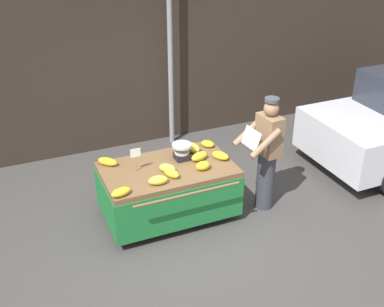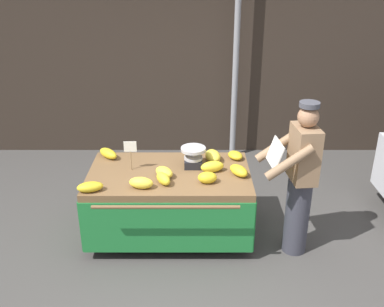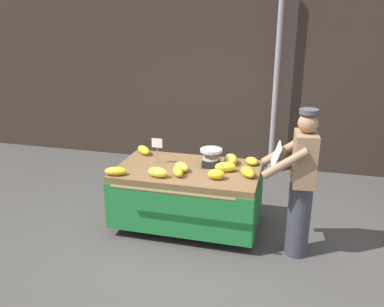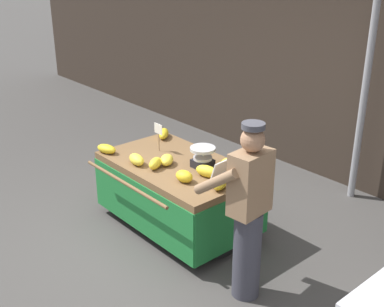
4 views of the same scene
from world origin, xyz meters
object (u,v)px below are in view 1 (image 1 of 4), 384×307
(banana_bunch_0, at_px, (167,168))
(banana_bunch_1, at_px, (121,192))
(price_sign, at_px, (136,155))
(banana_bunch_9, at_px, (208,144))
(weighing_scale, at_px, (182,152))
(banana_cart, at_px, (168,181))
(banana_bunch_3, at_px, (220,156))
(banana_bunch_6, at_px, (108,162))
(vendor_person, at_px, (267,154))
(street_pole, at_px, (170,57))
(banana_bunch_5, at_px, (158,180))
(banana_bunch_2, at_px, (203,166))
(banana_bunch_4, at_px, (193,148))
(banana_bunch_8, at_px, (199,156))
(banana_bunch_7, at_px, (172,173))

(banana_bunch_0, bearing_deg, banana_bunch_1, -156.18)
(price_sign, xyz_separation_m, banana_bunch_9, (1.19, 0.29, -0.20))
(price_sign, bearing_deg, weighing_scale, 6.25)
(banana_cart, bearing_deg, banana_bunch_3, -5.54)
(banana_bunch_6, bearing_deg, vendor_person, -18.28)
(banana_cart, bearing_deg, banana_bunch_0, -112.79)
(street_pole, height_order, weighing_scale, street_pole)
(vendor_person, bearing_deg, banana_bunch_5, -178.30)
(price_sign, distance_m, banana_bunch_6, 0.48)
(banana_bunch_5, bearing_deg, banana_bunch_2, 9.60)
(banana_bunch_4, relative_size, banana_bunch_9, 1.32)
(weighing_scale, relative_size, price_sign, 0.82)
(banana_bunch_8, bearing_deg, weighing_scale, 148.42)
(banana_bunch_3, distance_m, banana_bunch_9, 0.42)
(banana_bunch_4, height_order, banana_bunch_7, banana_bunch_4)
(weighing_scale, bearing_deg, banana_bunch_3, -23.50)
(weighing_scale, relative_size, banana_bunch_5, 1.11)
(banana_bunch_1, bearing_deg, banana_bunch_5, 8.00)
(street_pole, distance_m, banana_bunch_1, 3.25)
(weighing_scale, distance_m, banana_bunch_9, 0.54)
(banana_bunch_5, xyz_separation_m, banana_bunch_6, (-0.47, 0.74, -0.00))
(banana_bunch_7, height_order, vendor_person, vendor_person)
(banana_bunch_0, relative_size, banana_bunch_3, 0.89)
(banana_bunch_6, relative_size, banana_bunch_8, 1.11)
(price_sign, xyz_separation_m, banana_bunch_1, (-0.36, -0.50, -0.20))
(street_pole, distance_m, banana_bunch_5, 2.95)
(banana_bunch_2, bearing_deg, banana_bunch_0, 163.62)
(price_sign, relative_size, vendor_person, 0.20)
(banana_bunch_8, bearing_deg, banana_cart, -178.56)
(banana_bunch_3, relative_size, banana_bunch_8, 0.99)
(banana_bunch_6, xyz_separation_m, vendor_person, (2.11, -0.70, 0.01))
(price_sign, distance_m, banana_bunch_1, 0.65)
(banana_bunch_6, distance_m, banana_bunch_7, 0.95)
(banana_bunch_9, bearing_deg, banana_bunch_2, -120.19)
(street_pole, bearing_deg, banana_bunch_4, -102.12)
(banana_cart, xyz_separation_m, banana_bunch_6, (-0.74, 0.38, 0.27))
(banana_cart, relative_size, banana_bunch_2, 9.04)
(banana_cart, relative_size, banana_bunch_3, 6.99)
(banana_bunch_1, height_order, banana_bunch_5, banana_bunch_5)
(banana_bunch_2, relative_size, banana_bunch_5, 0.80)
(banana_bunch_5, bearing_deg, price_sign, 109.79)
(banana_bunch_6, distance_m, banana_bunch_8, 1.27)
(banana_bunch_4, distance_m, banana_bunch_6, 1.24)
(banana_bunch_0, bearing_deg, price_sign, 154.80)
(banana_bunch_1, relative_size, banana_bunch_6, 0.91)
(banana_bunch_4, bearing_deg, banana_bunch_3, -53.84)
(banana_bunch_2, relative_size, banana_bunch_3, 0.77)
(banana_bunch_3, bearing_deg, vendor_person, -21.73)
(banana_bunch_4, height_order, banana_bunch_9, banana_bunch_4)
(banana_bunch_1, xyz_separation_m, banana_bunch_2, (1.20, 0.19, 0.01))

